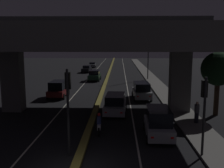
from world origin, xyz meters
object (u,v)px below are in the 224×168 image
object	(u,v)px
car_silver_third	(142,90)
car_dark_red_lead_oncoming	(58,89)
traffic_light_left_of_median	(68,97)
car_black_third_oncoming	(87,69)
street_lamp	(147,52)
pedestrian_on_sidewalk	(197,112)
car_dark_green_second_oncoming	(94,75)
motorcycle_white_filtering_near	(99,125)
traffic_light_right_of_median	(204,103)
car_grey_fourth_oncoming	(92,65)
car_silver_second	(115,104)
car_silver_lead	(158,122)

from	to	relation	value
car_silver_third	car_dark_red_lead_oncoming	distance (m)	9.82
traffic_light_left_of_median	car_silver_third	bearing A→B (deg)	70.75
car_dark_red_lead_oncoming	car_black_third_oncoming	distance (m)	26.83
street_lamp	pedestrian_on_sidewalk	xyz separation A→B (m)	(1.36, -25.74, -3.81)
car_silver_third	car_dark_green_second_oncoming	xyz separation A→B (m)	(-6.83, 14.60, -0.06)
street_lamp	motorcycle_white_filtering_near	size ratio (longest dim) A/B	4.11
traffic_light_right_of_median	car_silver_third	size ratio (longest dim) A/B	1.07
traffic_light_right_of_median	street_lamp	size ratio (longest dim) A/B	0.56
street_lamp	car_dark_green_second_oncoming	distance (m)	9.94
car_silver_third	pedestrian_on_sidewalk	size ratio (longest dim) A/B	2.50
car_black_third_oncoming	traffic_light_left_of_median	bearing A→B (deg)	8.58
street_lamp	car_dark_green_second_oncoming	world-z (taller)	street_lamp
car_dark_red_lead_oncoming	car_grey_fourth_oncoming	bearing A→B (deg)	-179.24
car_silver_second	pedestrian_on_sidewalk	world-z (taller)	pedestrian_on_sidewalk
traffic_light_right_of_median	car_dark_green_second_oncoming	world-z (taller)	traffic_light_right_of_median
traffic_light_left_of_median	car_silver_second	bearing A→B (deg)	74.49
street_lamp	pedestrian_on_sidewalk	world-z (taller)	street_lamp
car_dark_green_second_oncoming	car_grey_fourth_oncoming	world-z (taller)	car_dark_green_second_oncoming
traffic_light_left_of_median	street_lamp	size ratio (longest dim) A/B	0.61
car_silver_second	pedestrian_on_sidewalk	bearing A→B (deg)	-112.29
traffic_light_right_of_median	pedestrian_on_sidewalk	size ratio (longest dim) A/B	2.68
car_silver_lead	motorcycle_white_filtering_near	distance (m)	4.19
traffic_light_left_of_median	street_lamp	world-z (taller)	street_lamp
car_silver_second	car_dark_red_lead_oncoming	bearing A→B (deg)	46.68
car_dark_red_lead_oncoming	pedestrian_on_sidewalk	xyz separation A→B (m)	(13.35, -10.16, -0.04)
car_silver_second	car_grey_fourth_oncoming	bearing A→B (deg)	11.19
car_black_third_oncoming	car_silver_third	bearing A→B (deg)	22.43
car_silver_lead	car_dark_green_second_oncoming	world-z (taller)	car_silver_lead
traffic_light_right_of_median	car_black_third_oncoming	size ratio (longest dim) A/B	1.00
street_lamp	motorcycle_white_filtering_near	xyz separation A→B (m)	(-6.19, -27.97, -4.17)
street_lamp	car_silver_lead	distance (m)	28.93
car_silver_third	car_grey_fourth_oncoming	xyz separation A→B (m)	(-9.75, 39.34, -0.28)
car_silver_lead	car_grey_fourth_oncoming	distance (m)	52.70
traffic_light_left_of_median	car_black_third_oncoming	size ratio (longest dim) A/B	1.09
car_dark_green_second_oncoming	motorcycle_white_filtering_near	distance (m)	26.56
car_silver_third	car_dark_green_second_oncoming	world-z (taller)	car_silver_third
pedestrian_on_sidewalk	traffic_light_right_of_median	bearing A→B (deg)	-103.48
car_grey_fourth_oncoming	car_dark_green_second_oncoming	bearing A→B (deg)	4.30
car_silver_third	motorcycle_white_filtering_near	distance (m)	12.47
street_lamp	traffic_light_right_of_median	bearing A→B (deg)	-90.13
traffic_light_left_of_median	car_silver_lead	size ratio (longest dim) A/B	1.23
traffic_light_right_of_median	car_dark_red_lead_oncoming	xyz separation A→B (m)	(-11.92, 16.14, -2.10)
motorcycle_white_filtering_near	traffic_light_left_of_median	bearing A→B (deg)	156.69
car_dark_red_lead_oncoming	car_silver_second	bearing A→B (deg)	44.78
car_silver_lead	car_grey_fourth_oncoming	size ratio (longest dim) A/B	0.85
car_silver_lead	car_black_third_oncoming	bearing A→B (deg)	15.54
car_black_third_oncoming	car_grey_fourth_oncoming	world-z (taller)	car_black_third_oncoming
car_silver_second	car_grey_fourth_oncoming	xyz separation A→B (m)	(-6.81, 45.88, -0.23)
car_silver_second	motorcycle_white_filtering_near	distance (m)	5.37
street_lamp	car_dark_green_second_oncoming	size ratio (longest dim) A/B	1.92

